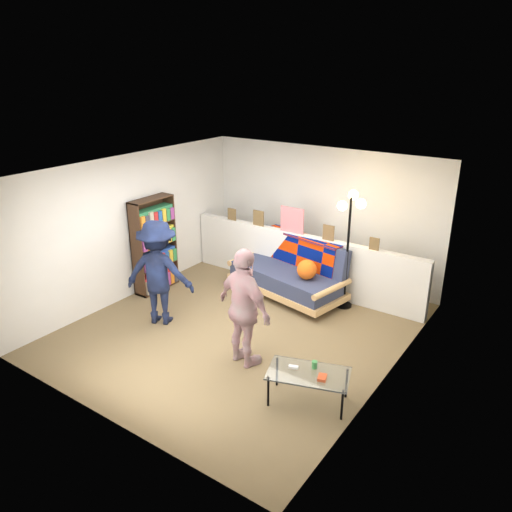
{
  "coord_description": "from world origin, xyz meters",
  "views": [
    {
      "loc": [
        3.95,
        -5.31,
        3.76
      ],
      "look_at": [
        0.0,
        0.4,
        1.05
      ],
      "focal_mm": 35.0,
      "sensor_mm": 36.0,
      "label": 1
    }
  ],
  "objects_px": {
    "floor_lamp": "(350,227)",
    "futon_sofa": "(290,272)",
    "coffee_table": "(309,375)",
    "person_right": "(245,308)",
    "person_left": "(159,273)",
    "bookshelf": "(154,248)"
  },
  "relations": [
    {
      "from": "futon_sofa",
      "to": "floor_lamp",
      "type": "distance_m",
      "value": 1.37
    },
    {
      "from": "coffee_table",
      "to": "futon_sofa",
      "type": "bearing_deg",
      "value": 125.25
    },
    {
      "from": "floor_lamp",
      "to": "coffee_table",
      "type": "bearing_deg",
      "value": -74.04
    },
    {
      "from": "floor_lamp",
      "to": "person_right",
      "type": "relative_size",
      "value": 1.19
    },
    {
      "from": "futon_sofa",
      "to": "person_left",
      "type": "relative_size",
      "value": 1.34
    },
    {
      "from": "person_left",
      "to": "coffee_table",
      "type": "bearing_deg",
      "value": 147.3
    },
    {
      "from": "futon_sofa",
      "to": "bookshelf",
      "type": "bearing_deg",
      "value": -151.1
    },
    {
      "from": "futon_sofa",
      "to": "coffee_table",
      "type": "xyz_separation_m",
      "value": [
        1.7,
        -2.4,
        -0.04
      ]
    },
    {
      "from": "futon_sofa",
      "to": "person_left",
      "type": "height_order",
      "value": "person_left"
    },
    {
      "from": "futon_sofa",
      "to": "floor_lamp",
      "type": "bearing_deg",
      "value": 8.64
    },
    {
      "from": "bookshelf",
      "to": "person_right",
      "type": "xyz_separation_m",
      "value": [
        2.66,
        -1.02,
        0.04
      ]
    },
    {
      "from": "coffee_table",
      "to": "floor_lamp",
      "type": "relative_size",
      "value": 0.55
    },
    {
      "from": "bookshelf",
      "to": "floor_lamp",
      "type": "distance_m",
      "value": 3.34
    },
    {
      "from": "bookshelf",
      "to": "futon_sofa",
      "type": "bearing_deg",
      "value": 28.9
    },
    {
      "from": "coffee_table",
      "to": "floor_lamp",
      "type": "bearing_deg",
      "value": 105.96
    },
    {
      "from": "floor_lamp",
      "to": "futon_sofa",
      "type": "bearing_deg",
      "value": -171.36
    },
    {
      "from": "floor_lamp",
      "to": "person_left",
      "type": "xyz_separation_m",
      "value": [
        -2.1,
        -2.1,
        -0.55
      ]
    },
    {
      "from": "person_right",
      "to": "futon_sofa",
      "type": "bearing_deg",
      "value": -58.69
    },
    {
      "from": "bookshelf",
      "to": "person_left",
      "type": "distance_m",
      "value": 1.23
    },
    {
      "from": "floor_lamp",
      "to": "person_right",
      "type": "bearing_deg",
      "value": -99.02
    },
    {
      "from": "person_right",
      "to": "person_left",
      "type": "bearing_deg",
      "value": 8.98
    },
    {
      "from": "futon_sofa",
      "to": "person_left",
      "type": "distance_m",
      "value": 2.29
    }
  ]
}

